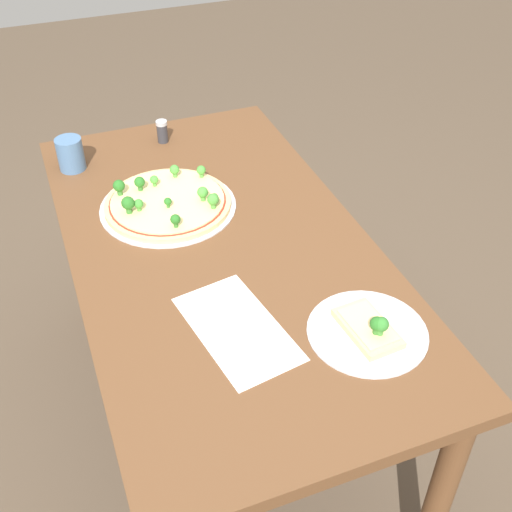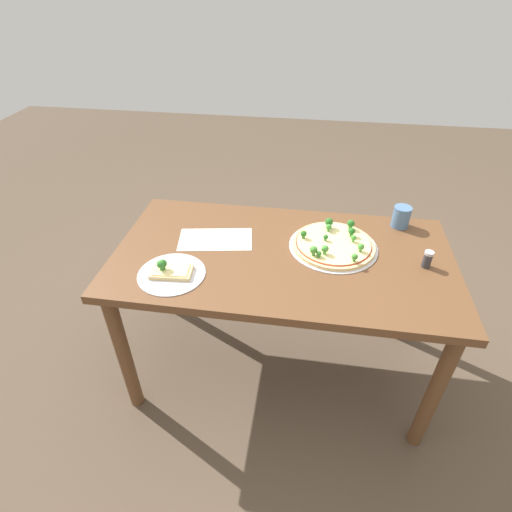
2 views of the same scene
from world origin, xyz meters
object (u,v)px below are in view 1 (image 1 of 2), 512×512
(pizza_tray_whole, at_px, (167,203))
(condiment_shaker, at_px, (161,131))
(pizza_tray_slice, at_px, (369,329))
(dining_table, at_px, (221,272))
(drinking_cup, at_px, (70,154))

(pizza_tray_whole, xyz_separation_m, condiment_shaker, (0.36, -0.08, 0.02))
(pizza_tray_slice, xyz_separation_m, condiment_shaker, (0.98, 0.20, 0.02))
(pizza_tray_whole, bearing_deg, pizza_tray_slice, -155.76)
(condiment_shaker, bearing_deg, pizza_tray_whole, 167.81)
(pizza_tray_whole, height_order, condiment_shaker, same)
(dining_table, distance_m, pizza_tray_slice, 0.47)
(dining_table, height_order, pizza_tray_slice, pizza_tray_slice)
(dining_table, distance_m, condiment_shaker, 0.58)
(dining_table, relative_size, pizza_tray_slice, 5.32)
(pizza_tray_whole, bearing_deg, dining_table, -158.55)
(drinking_cup, bearing_deg, pizza_tray_whole, -144.65)
(dining_table, relative_size, pizza_tray_whole, 3.75)
(dining_table, xyz_separation_m, drinking_cup, (0.50, 0.29, 0.14))
(pizza_tray_slice, height_order, drinking_cup, drinking_cup)
(pizza_tray_slice, height_order, condiment_shaker, condiment_shaker)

